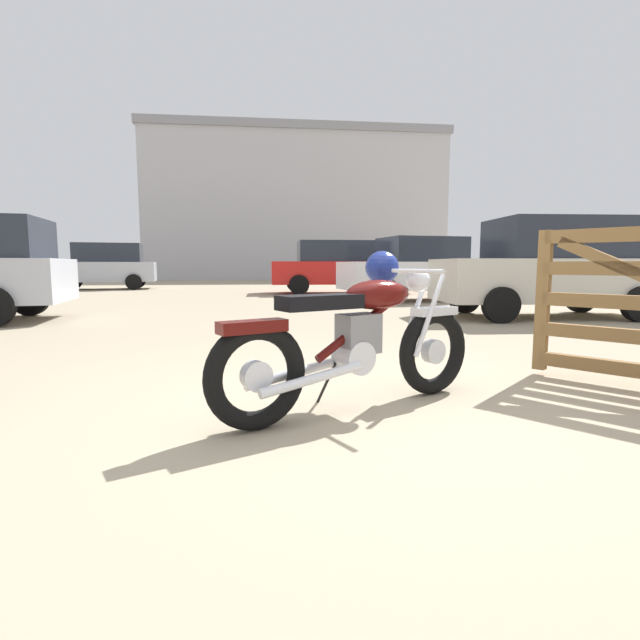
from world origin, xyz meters
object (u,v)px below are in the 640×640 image
vintage_motorcycle (360,335)px  red_hatchback_near (551,267)px  dark_sedan_left (105,266)px  silver_sedan_mid (345,265)px  white_estate_far (421,269)px

vintage_motorcycle → red_hatchback_near: bearing=21.8°
red_hatchback_near → dark_sedan_left: 16.09m
dark_sedan_left → silver_sedan_mid: bearing=149.3°
vintage_motorcycle → white_estate_far: (3.81, 9.17, 0.34)m
silver_sedan_mid → dark_sedan_left: size_ratio=1.17×
red_hatchback_near → dark_sedan_left: (-11.00, 11.73, 0.00)m
white_estate_far → red_hatchback_near: size_ratio=1.09×
vintage_motorcycle → silver_sedan_mid: size_ratio=0.41×
vintage_motorcycle → silver_sedan_mid: silver_sedan_mid is taller
vintage_motorcycle → dark_sedan_left: bearing=86.2°
red_hatchback_near → dark_sedan_left: bearing=-42.1°
white_estate_far → red_hatchback_near: red_hatchback_near is taller
silver_sedan_mid → red_hatchback_near: size_ratio=1.18×
silver_sedan_mid → red_hatchback_near: bearing=107.9°
vintage_motorcycle → red_hatchback_near: (4.71, 4.93, 0.43)m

